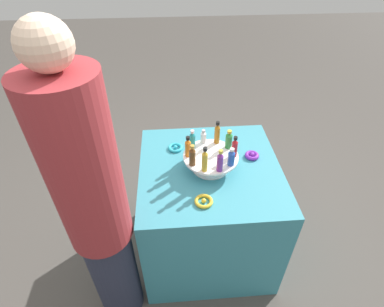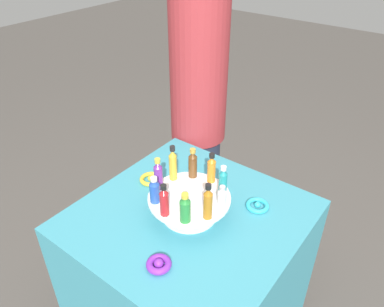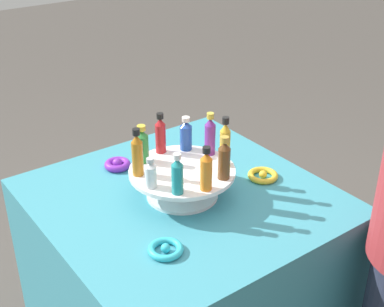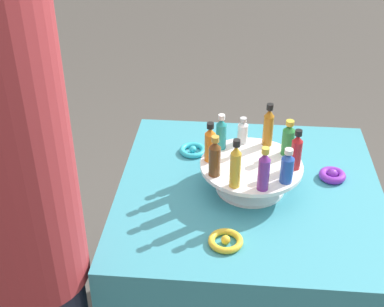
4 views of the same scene
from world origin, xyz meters
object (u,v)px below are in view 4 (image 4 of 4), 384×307
object	(u,v)px
bottle_clear	(243,131)
bottle_red	(296,151)
bottle_gold	(235,165)
ribbon_bow_teal	(193,150)
bottle_brown	(215,157)
bottle_blue	(287,167)
ribbon_bow_gold	(226,241)
bottle_amber	(268,126)
bottle_green	(288,139)
person_figure	(26,231)
bottle_orange	(210,143)
bottle_teal	(221,133)
ribbon_bow_purple	(332,175)
bottle_purple	(264,170)
display_stand	(251,173)

from	to	relation	value
bottle_clear	bottle_red	bearing A→B (deg)	-40.65
bottle_clear	bottle_red	world-z (taller)	bottle_red
bottle_gold	ribbon_bow_teal	distance (m)	0.37
bottle_brown	bottle_blue	distance (m)	0.21
ribbon_bow_teal	ribbon_bow_gold	size ratio (longest dim) A/B	0.96
bottle_blue	bottle_amber	bearing A→B (deg)	103.35
bottle_green	bottle_brown	bearing A→B (deg)	-148.65
person_figure	ribbon_bow_teal	bearing A→B (deg)	23.15
bottle_orange	bottle_brown	xyz separation A→B (m)	(0.02, -0.08, 0.00)
bottle_orange	ribbon_bow_gold	distance (m)	0.31
bottle_teal	bottle_amber	distance (m)	0.15
bottle_blue	person_figure	bearing A→B (deg)	-156.19
ribbon_bow_purple	bottle_teal	bearing A→B (deg)	178.51
bottle_brown	bottle_orange	bearing A→B (deg)	103.35
bottle_brown	bottle_purple	world-z (taller)	bottle_purple
bottle_gold	person_figure	world-z (taller)	person_figure
bottle_orange	ribbon_bow_teal	world-z (taller)	bottle_orange
bottle_purple	bottle_brown	bearing A→B (deg)	157.35
bottle_green	ribbon_bow_gold	bearing A→B (deg)	-118.05
ribbon_bow_purple	person_figure	bearing A→B (deg)	-151.44
bottle_orange	person_figure	distance (m)	0.58
bottle_brown	bottle_amber	bearing A→B (deg)	49.35
bottle_teal	bottle_red	distance (m)	0.24
ribbon_bow_teal	ribbon_bow_purple	bearing A→B (deg)	-14.17
bottle_red	bottle_green	world-z (taller)	bottle_red
bottle_teal	bottle_purple	size ratio (longest dim) A/B	0.88
bottle_green	ribbon_bow_teal	world-z (taller)	bottle_green
bottle_orange	ribbon_bow_gold	world-z (taller)	bottle_orange
bottle_gold	ribbon_bow_purple	distance (m)	0.39
bottle_orange	display_stand	bearing A→B (deg)	-4.65
bottle_purple	bottle_red	xyz separation A→B (m)	(0.10, 0.11, -0.00)
display_stand	ribbon_bow_purple	distance (m)	0.27
ribbon_bow_purple	bottle_brown	bearing A→B (deg)	-159.21
bottle_gold	bottle_blue	size ratio (longest dim) A/B	1.40
bottle_clear	bottle_red	xyz separation A→B (m)	(0.16, -0.13, 0.02)
bottle_amber	bottle_teal	bearing A→B (deg)	-166.65
bottle_amber	ribbon_bow_teal	size ratio (longest dim) A/B	1.57
display_stand	bottle_red	world-z (taller)	bottle_red
ribbon_bow_purple	bottle_gold	bearing A→B (deg)	-148.24
ribbon_bow_gold	person_figure	bearing A→B (deg)	-167.32
display_stand	ribbon_bow_gold	size ratio (longest dim) A/B	3.27
display_stand	bottle_amber	distance (m)	0.16
bottle_green	ribbon_bow_teal	distance (m)	0.35
bottle_gold	bottle_red	world-z (taller)	bottle_gold
bottle_gold	ribbon_bow_gold	xyz separation A→B (m)	(-0.02, -0.14, -0.15)
bottle_red	bottle_amber	xyz separation A→B (m)	(-0.08, 0.13, 0.01)
bottle_orange	person_figure	size ratio (longest dim) A/B	0.08
bottle_clear	bottle_gold	xyz separation A→B (m)	(-0.02, -0.24, 0.03)
display_stand	bottle_brown	world-z (taller)	bottle_brown
bottle_red	ribbon_bow_purple	world-z (taller)	bottle_red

